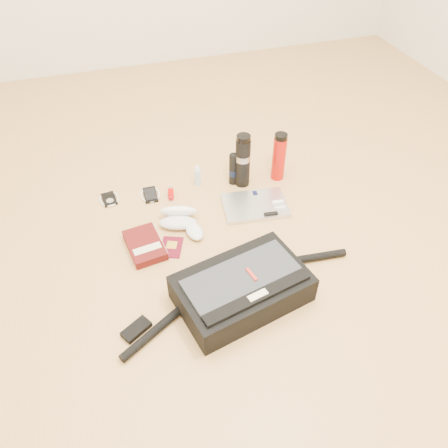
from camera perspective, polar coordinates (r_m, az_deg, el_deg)
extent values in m
plane|color=tan|center=(1.93, -0.10, -2.82)|extent=(4.00, 4.00, 0.00)
cube|color=black|center=(1.70, 2.36, -8.42)|extent=(0.55, 0.41, 0.12)
cube|color=#2C2E33|center=(1.64, 2.63, -7.24)|extent=(0.47, 0.31, 0.01)
cube|color=black|center=(1.59, 4.42, -9.44)|extent=(0.44, 0.14, 0.02)
cube|color=#F0E8BC|center=(1.59, 4.43, -9.39)|extent=(0.08, 0.04, 0.02)
cube|color=#B32C1C|center=(1.65, 3.61, -6.70)|extent=(0.03, 0.07, 0.02)
cylinder|color=black|center=(1.66, -9.05, -13.64)|extent=(0.28, 0.18, 0.03)
cylinder|color=black|center=(1.89, 11.30, -4.35)|extent=(0.31, 0.06, 0.03)
cube|color=black|center=(1.68, -11.38, -13.35)|extent=(0.12, 0.10, 0.02)
cube|color=silver|center=(2.11, 4.06, 2.44)|extent=(0.33, 0.25, 0.02)
cube|color=black|center=(2.17, 4.07, 4.07)|extent=(0.03, 0.03, 0.00)
cube|color=white|center=(2.12, 7.05, 2.90)|extent=(0.06, 0.02, 0.01)
cube|color=silver|center=(2.09, 7.35, 2.16)|extent=(0.05, 0.02, 0.01)
cube|color=black|center=(2.05, 6.14, 1.34)|extent=(0.07, 0.03, 0.01)
cube|color=#480C0C|center=(1.93, -10.31, -2.74)|extent=(0.17, 0.23, 0.04)
cube|color=beige|center=(1.94, -8.34, -2.12)|extent=(0.03, 0.21, 0.03)
cube|color=beige|center=(1.89, -9.99, -3.18)|extent=(0.12, 0.05, 0.00)
cube|color=#500817|center=(1.93, -6.89, -3.01)|extent=(0.13, 0.15, 0.01)
cube|color=yellow|center=(1.94, -6.84, -2.73)|extent=(0.06, 0.06, 0.00)
ellipsoid|color=white|center=(1.97, -3.88, -0.94)|extent=(0.09, 0.13, 0.04)
ellipsoid|color=silver|center=(2.01, -6.01, 0.17)|extent=(0.19, 0.13, 0.05)
ellipsoid|color=white|center=(2.03, -5.96, 1.64)|extent=(0.19, 0.14, 0.10)
ellipsoid|color=black|center=(2.01, -6.98, 0.26)|extent=(0.05, 0.04, 0.02)
ellipsoid|color=black|center=(2.00, -5.06, 0.27)|extent=(0.05, 0.04, 0.02)
cylinder|color=black|center=(2.00, -6.03, 0.31)|extent=(0.03, 0.01, 0.01)
cube|color=black|center=(2.22, -14.77, 3.17)|extent=(0.07, 0.11, 0.01)
cylinder|color=#B9B9BC|center=(2.20, -14.68, 2.98)|extent=(0.04, 0.04, 0.00)
torus|color=white|center=(2.22, -14.78, 3.19)|extent=(0.10, 0.10, 0.01)
cube|color=black|center=(2.21, -9.59, 3.78)|extent=(0.07, 0.12, 0.01)
cube|color=black|center=(2.20, -9.61, 3.91)|extent=(0.06, 0.10, 0.00)
torus|color=white|center=(2.21, -9.60, 3.80)|extent=(0.10, 0.10, 0.01)
cube|color=#B20201|center=(2.19, -6.96, 3.98)|extent=(0.04, 0.06, 0.02)
cube|color=#A70F17|center=(2.16, -6.94, 3.41)|extent=(0.02, 0.02, 0.02)
cylinder|color=#B8B9BB|center=(2.22, -6.98, 4.56)|extent=(0.03, 0.03, 0.02)
cylinder|color=#AAD1EB|center=(2.23, -3.45, 6.12)|extent=(0.03, 0.03, 0.09)
cylinder|color=white|center=(2.20, -3.51, 7.23)|extent=(0.02, 0.02, 0.02)
cylinder|color=white|center=(2.19, -3.53, 7.49)|extent=(0.01, 0.01, 0.01)
cylinder|color=black|center=(2.21, 1.21, 7.16)|extent=(0.05, 0.05, 0.17)
cylinder|color=black|center=(2.22, 1.20, 6.77)|extent=(0.05, 0.05, 0.03)
ellipsoid|color=black|center=(2.16, 1.24, 8.99)|extent=(0.04, 0.04, 0.02)
cylinder|color=black|center=(2.18, 2.46, 7.99)|extent=(0.08, 0.08, 0.26)
cylinder|color=#9D9DA0|center=(2.16, 2.48, 8.69)|extent=(0.08, 0.08, 0.03)
cylinder|color=black|center=(2.10, 2.57, 11.15)|extent=(0.08, 0.08, 0.03)
cylinder|color=#B8120A|center=(2.25, 7.17, 8.48)|extent=(0.07, 0.07, 0.23)
cylinder|color=black|center=(2.18, 7.47, 11.26)|extent=(0.07, 0.07, 0.02)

